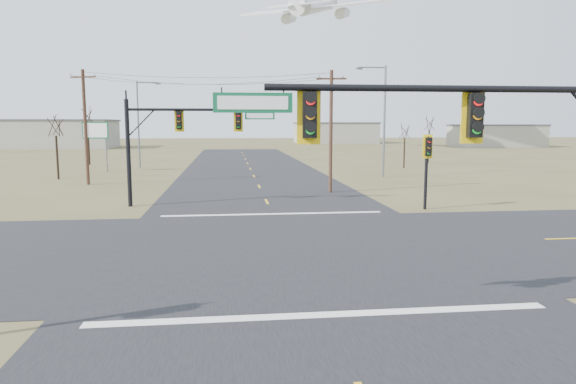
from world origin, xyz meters
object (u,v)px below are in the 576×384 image
object	(u,v)px
mast_arm_far	(182,129)
streetlight_c	(140,119)
pedestal_signal_ne	(428,155)
utility_pole_near	(331,129)
utility_pole_far	(85,125)
bare_tree_b	(87,115)
mast_arm_near	(475,135)
bare_tree_d	(430,123)
bare_tree_a	(55,125)
highway_sign	(96,136)
streetlight_a	(382,115)
bare_tree_c	(405,131)

from	to	relation	value
mast_arm_far	streetlight_c	distance (m)	28.43
pedestal_signal_ne	utility_pole_near	world-z (taller)	utility_pole_near
utility_pole_far	bare_tree_b	world-z (taller)	utility_pole_far
mast_arm_near	mast_arm_far	size ratio (longest dim) A/B	1.17
pedestal_signal_ne	bare_tree_b	xyz separation A→B (m)	(-28.02, 36.50, 2.82)
streetlight_c	utility_pole_near	bearing A→B (deg)	-51.19
utility_pole_near	streetlight_c	size ratio (longest dim) A/B	0.90
pedestal_signal_ne	bare_tree_d	xyz separation A→B (m)	(14.01, 34.63, 1.85)
mast_arm_near	bare_tree_a	world-z (taller)	mast_arm_near
highway_sign	streetlight_a	size ratio (longest dim) A/B	0.50
bare_tree_a	bare_tree_b	xyz separation A→B (m)	(-1.67, 16.95, 1.19)
bare_tree_b	mast_arm_far	bearing A→B (deg)	-67.08
highway_sign	streetlight_c	xyz separation A→B (m)	(3.87, 4.00, 1.71)
mast_arm_far	pedestal_signal_ne	size ratio (longest dim) A/B	2.04
utility_pole_far	streetlight_c	bearing A→B (deg)	83.77
streetlight_c	bare_tree_a	size ratio (longest dim) A/B	1.58
highway_sign	bare_tree_b	size ratio (longest dim) A/B	0.68
mast_arm_far	bare_tree_c	distance (m)	32.64
streetlight_a	bare_tree_a	bearing A→B (deg)	154.92
utility_pole_near	utility_pole_far	xyz separation A→B (m)	(-18.61, 7.05, 0.27)
mast_arm_far	bare_tree_d	distance (m)	42.06
mast_arm_near	bare_tree_c	distance (m)	45.49
utility_pole_far	bare_tree_c	distance (m)	33.14
streetlight_a	bare_tree_a	xyz separation A→B (m)	(-29.08, 1.70, -0.89)
streetlight_c	bare_tree_b	size ratio (longest dim) A/B	1.28
mast_arm_far	bare_tree_d	xyz separation A→B (m)	(27.95, 31.42, 0.41)
mast_arm_far	pedestal_signal_ne	bearing A→B (deg)	-16.44
pedestal_signal_ne	bare_tree_c	distance (m)	28.41
highway_sign	mast_arm_far	bearing A→B (deg)	-55.96
mast_arm_near	bare_tree_d	world-z (taller)	mast_arm_near
pedestal_signal_ne	streetlight_c	xyz separation A→B (m)	(-20.89, 30.77, 2.21)
utility_pole_near	bare_tree_b	bearing A→B (deg)	130.10
mast_arm_near	streetlight_a	bearing A→B (deg)	81.85
mast_arm_far	bare_tree_c	world-z (taller)	mast_arm_far
bare_tree_a	mast_arm_far	bearing A→B (deg)	-52.79
mast_arm_far	pedestal_signal_ne	xyz separation A→B (m)	(13.94, -3.21, -1.43)
streetlight_a	bare_tree_c	xyz separation A→B (m)	(5.48, 9.33, -1.55)
pedestal_signal_ne	utility_pole_near	distance (m)	9.02
bare_tree_d	mast_arm_near	bearing A→B (deg)	-110.85
utility_pole_near	bare_tree_d	size ratio (longest dim) A/B	1.39
bare_tree_d	streetlight_a	bearing A→B (deg)	-123.92
utility_pole_near	bare_tree_b	distance (m)	37.32
mast_arm_near	bare_tree_a	distance (m)	41.48
bare_tree_a	mast_arm_near	bearing A→B (deg)	-59.61
mast_arm_near	streetlight_c	distance (m)	49.51
pedestal_signal_ne	highway_sign	size ratio (longest dim) A/B	0.85
streetlight_a	bare_tree_a	distance (m)	29.14
pedestal_signal_ne	bare_tree_d	world-z (taller)	bare_tree_d
utility_pole_far	bare_tree_b	distance (m)	22.18
pedestal_signal_ne	utility_pole_near	xyz separation A→B (m)	(-4.00, 7.97, 1.35)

